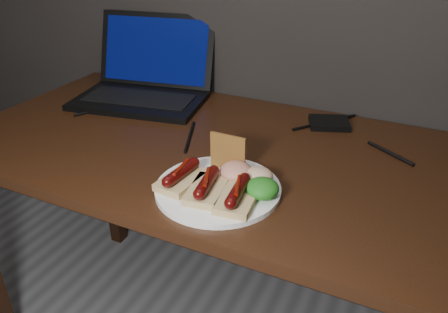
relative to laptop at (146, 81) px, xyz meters
name	(u,v)px	position (x,y,z in m)	size (l,w,h in m)	color
desk	(219,176)	(0.37, -0.22, -0.14)	(1.40, 0.70, 0.75)	#351B0D
laptop	(146,81)	(0.00, 0.00, 0.00)	(0.45, 0.39, 0.25)	black
hard_drive	(329,123)	(0.59, 0.03, -0.05)	(0.11, 0.09, 0.02)	black
desk_cables	(239,126)	(0.37, -0.09, -0.05)	(0.94, 0.42, 0.01)	black
plate	(218,189)	(0.46, -0.41, -0.05)	(0.27, 0.27, 0.01)	white
bread_sausage_left	(182,177)	(0.38, -0.43, -0.03)	(0.08, 0.12, 0.04)	#E4C186
bread_sausage_center	(207,187)	(0.45, -0.44, -0.03)	(0.09, 0.12, 0.04)	#E4C186
bread_sausage_right	(238,195)	(0.52, -0.44, -0.03)	(0.08, 0.12, 0.04)	#E4C186
crispbread	(228,152)	(0.45, -0.33, 0.00)	(0.09, 0.01, 0.09)	#A76C2D
salad_greens	(262,188)	(0.56, -0.40, -0.02)	(0.07, 0.07, 0.04)	#1A5C12
salsa_mound	(236,171)	(0.48, -0.36, -0.02)	(0.07, 0.07, 0.04)	#A21017
coleslaw_mound	(258,176)	(0.53, -0.36, -0.03)	(0.06, 0.06, 0.04)	beige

